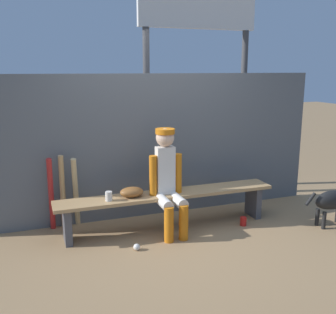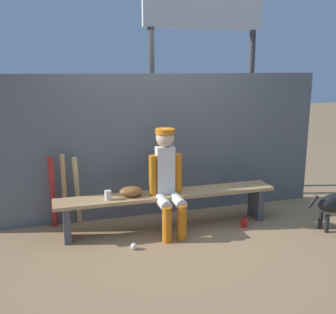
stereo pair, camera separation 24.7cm
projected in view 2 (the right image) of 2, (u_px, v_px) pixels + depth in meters
ground_plane at (168, 228)px, 4.90m from camera, size 30.00×30.00×0.00m
chainlink_fence at (156, 146)px, 5.18m from camera, size 4.67×0.03×1.89m
dugout_bench at (168, 200)px, 4.82m from camera, size 2.74×0.36×0.46m
player_seated at (168, 178)px, 4.64m from camera, size 0.41×0.55×1.26m
baseball_glove at (131, 191)px, 4.65m from camera, size 0.28×0.20×0.12m
bat_wood_natural at (77, 191)px, 4.89m from camera, size 0.11×0.28×0.91m
bat_wood_tan at (64, 190)px, 4.85m from camera, size 0.07×0.19×0.94m
bat_aluminum_red at (53, 193)px, 4.77m from camera, size 0.07×0.24×0.93m
baseball at (134, 246)px, 4.30m from camera, size 0.07×0.07×0.07m
cup_on_ground at (244, 223)px, 4.91m from camera, size 0.08×0.08×0.11m
cup_on_bench at (108, 195)px, 4.53m from camera, size 0.08×0.08×0.11m
scoreboard at (208, 34)px, 5.86m from camera, size 2.15×0.27×3.52m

